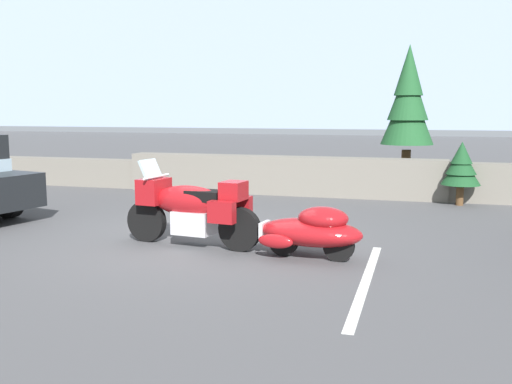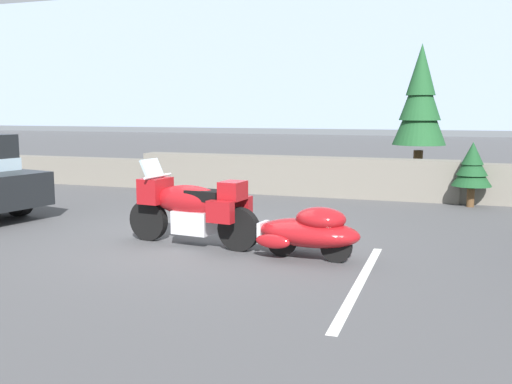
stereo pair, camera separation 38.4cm
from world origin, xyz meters
name	(u,v)px [view 2 (the right image)]	position (x,y,z in m)	size (l,w,h in m)	color
ground_plane	(203,240)	(0.00, 0.00, 0.00)	(80.00, 80.00, 0.00)	#4C4C4F
stone_guard_wall	(306,177)	(0.38, 5.42, 0.45)	(24.00, 0.59, 0.96)	slate
distant_ridgeline	(431,75)	(0.00, 95.45, 8.00)	(240.00, 80.00, 16.00)	#8C9EB7
touring_motorcycle	(191,206)	(-0.02, -0.38, 0.62)	(2.31, 0.91, 1.33)	black
car_shaped_trailer	(309,231)	(1.92, -0.62, 0.41)	(2.23, 0.90, 0.76)	black
pine_tree_secondary	(420,100)	(2.98, 6.82, 2.35)	(1.33, 1.33, 3.75)	brown
pine_sapling_near	(472,167)	(4.22, 4.87, 0.89)	(0.85, 0.85, 1.42)	brown
parking_stripe_marker	(360,282)	(2.78, -1.50, 0.00)	(0.12, 3.60, 0.01)	silver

